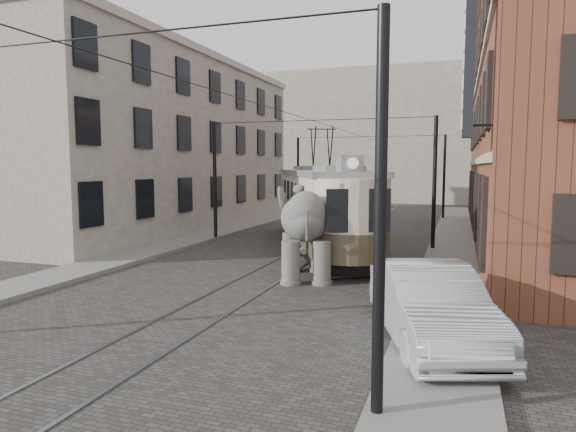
% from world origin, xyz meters
% --- Properties ---
extents(ground, '(120.00, 120.00, 0.00)m').
position_xyz_m(ground, '(0.00, 0.00, 0.00)').
color(ground, '#403E3B').
extents(tram_rails, '(1.54, 80.00, 0.02)m').
position_xyz_m(tram_rails, '(0.00, 0.00, 0.01)').
color(tram_rails, slate).
rests_on(tram_rails, ground).
extents(sidewalk_right, '(2.00, 60.00, 0.15)m').
position_xyz_m(sidewalk_right, '(6.00, 0.00, 0.07)').
color(sidewalk_right, slate).
rests_on(sidewalk_right, ground).
extents(sidewalk_left, '(2.00, 60.00, 0.15)m').
position_xyz_m(sidewalk_left, '(-6.50, 0.00, 0.07)').
color(sidewalk_left, slate).
rests_on(sidewalk_left, ground).
extents(brick_building, '(8.00, 26.00, 12.00)m').
position_xyz_m(brick_building, '(11.00, 9.00, 6.00)').
color(brick_building, brown).
rests_on(brick_building, ground).
extents(stucco_building, '(7.00, 24.00, 10.00)m').
position_xyz_m(stucco_building, '(-11.00, 10.00, 5.00)').
color(stucco_building, gray).
rests_on(stucco_building, ground).
extents(distant_block, '(28.00, 10.00, 14.00)m').
position_xyz_m(distant_block, '(0.00, 40.00, 7.00)').
color(distant_block, gray).
rests_on(distant_block, ground).
extents(catenary, '(11.00, 30.20, 6.00)m').
position_xyz_m(catenary, '(-0.20, 5.00, 3.00)').
color(catenary, black).
rests_on(catenary, ground).
extents(tram, '(8.31, 13.96, 5.55)m').
position_xyz_m(tram, '(0.16, 5.53, 2.78)').
color(tram, beige).
rests_on(tram, ground).
extents(elephant, '(4.31, 5.77, 3.14)m').
position_xyz_m(elephant, '(1.36, -0.99, 1.57)').
color(elephant, '#65635E').
rests_on(elephant, ground).
extents(parked_car, '(3.36, 5.44, 1.69)m').
position_xyz_m(parked_car, '(5.75, -6.30, 0.85)').
color(parked_car, '#A8A7AC').
rests_on(parked_car, ground).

